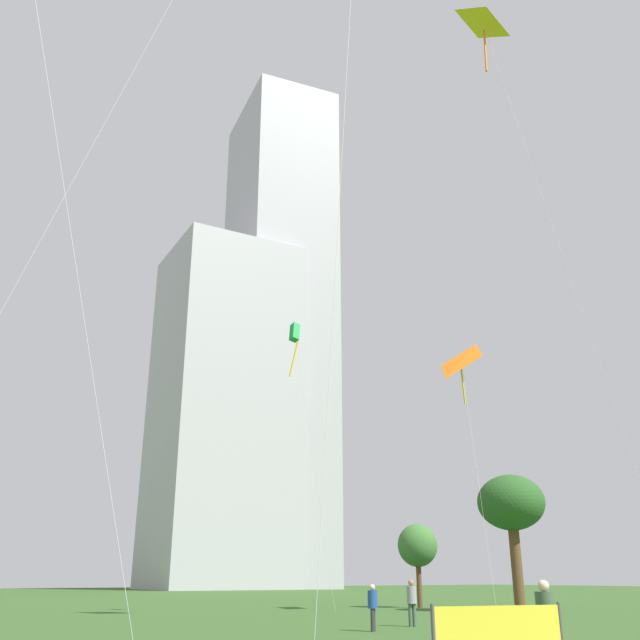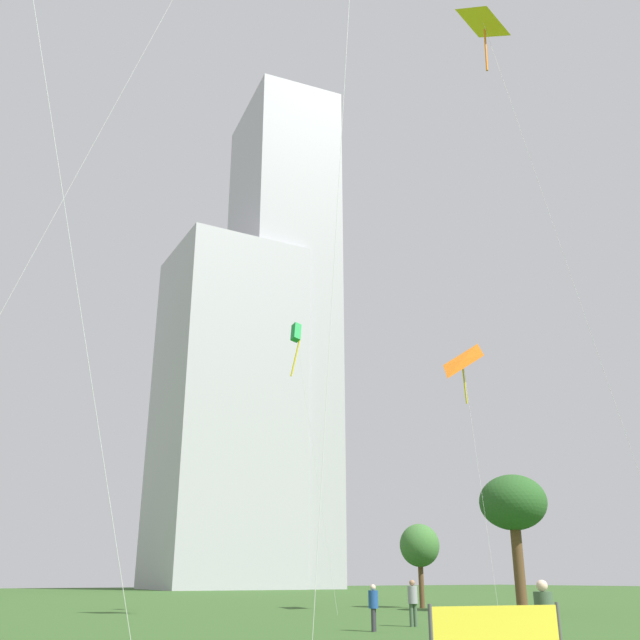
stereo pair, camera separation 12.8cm
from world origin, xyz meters
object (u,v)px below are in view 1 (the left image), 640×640
(event_banner, at_px, (500,640))
(park_tree_1, at_px, (511,505))
(person_standing_2, at_px, (547,618))
(distant_highrise_1, at_px, (277,324))
(person_standing_0, at_px, (373,604))
(kite_flying_0, at_px, (295,336))
(kite_flying_7, at_px, (484,28))
(park_tree_2, at_px, (417,546))
(person_standing_1, at_px, (412,599))
(distant_highrise_0, at_px, (223,410))
(kite_flying_2, at_px, (461,362))

(event_banner, bearing_deg, park_tree_1, 41.32)
(person_standing_2, distance_m, distant_highrise_1, 128.49)
(person_standing_0, bearing_deg, kite_flying_0, 35.05)
(person_standing_0, relative_size, person_standing_2, 0.89)
(person_standing_2, distance_m, park_tree_1, 28.89)
(kite_flying_7, bearing_deg, park_tree_2, 60.94)
(person_standing_1, height_order, distant_highrise_0, distant_highrise_0)
(person_standing_1, bearing_deg, kite_flying_7, 120.49)
(person_standing_0, relative_size, kite_flying_0, 0.10)
(kite_flying_7, distance_m, distant_highrise_1, 110.12)
(person_standing_1, relative_size, kite_flying_7, 0.06)
(kite_flying_2, bearing_deg, distant_highrise_0, 74.31)
(person_standing_2, xyz_separation_m, distant_highrise_0, (41.19, 104.61, 29.55))
(park_tree_1, height_order, park_tree_2, park_tree_1)
(park_tree_2, bearing_deg, event_banner, -128.09)
(park_tree_1, relative_size, event_banner, 2.64)
(person_standing_0, distance_m, kite_flying_7, 27.61)
(park_tree_1, bearing_deg, person_standing_0, -155.26)
(kite_flying_0, bearing_deg, park_tree_2, 19.73)
(kite_flying_0, distance_m, distant_highrise_1, 101.34)
(person_standing_0, xyz_separation_m, kite_flying_7, (4.80, -4.05, 26.88))
(person_standing_0, height_order, park_tree_2, park_tree_2)
(distant_highrise_0, bearing_deg, park_tree_2, -101.23)
(park_tree_2, bearing_deg, distant_highrise_0, 74.56)
(kite_flying_7, distance_m, park_tree_2, 32.76)
(distant_highrise_1, bearing_deg, park_tree_2, -102.91)
(person_standing_1, distance_m, kite_flying_0, 17.30)
(park_tree_2, bearing_deg, person_standing_2, -125.94)
(person_standing_1, height_order, park_tree_1, park_tree_1)
(distant_highrise_1, bearing_deg, person_standing_2, -106.64)
(kite_flying_0, xyz_separation_m, distant_highrise_0, (34.06, 81.77, 15.20))
(kite_flying_0, bearing_deg, distant_highrise_0, 67.39)
(distant_highrise_1, bearing_deg, event_banner, -107.38)
(park_tree_2, bearing_deg, kite_flying_2, -108.06)
(park_tree_1, bearing_deg, park_tree_2, 96.19)
(person_standing_2, relative_size, kite_flying_7, 0.07)
(distant_highrise_0, height_order, event_banner, distant_highrise_0)
(person_standing_0, xyz_separation_m, kite_flying_2, (13.06, 7.52, 13.67))
(person_standing_1, distance_m, person_standing_2, 15.08)
(distant_highrise_1, distance_m, event_banner, 129.81)
(person_standing_2, relative_size, park_tree_2, 0.35)
(person_standing_2, height_order, park_tree_1, park_tree_1)
(person_standing_0, height_order, park_tree_1, park_tree_1)
(person_standing_1, xyz_separation_m, kite_flying_2, (9.99, 6.18, 13.58))
(park_tree_1, distance_m, park_tree_2, 8.24)
(person_standing_2, bearing_deg, kite_flying_0, -105.09)
(person_standing_1, bearing_deg, distant_highrise_1, -103.46)
(person_standing_1, distance_m, distant_highrise_0, 101.88)
(event_banner, bearing_deg, person_standing_2, 13.04)
(kite_flying_2, bearing_deg, kite_flying_0, 161.20)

